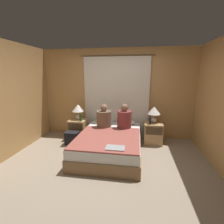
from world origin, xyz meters
TOP-DOWN VIEW (x-y plane):
  - ground_plane at (0.00, 0.00)m, footprint 16.00×16.00m
  - wall_back at (0.00, 1.76)m, footprint 4.39×0.06m
  - curtain_panel at (0.00, 1.70)m, footprint 2.04×0.02m
  - bed at (0.00, 0.64)m, footprint 1.41×2.02m
  - nightstand_left at (-1.04, 1.33)m, footprint 0.47×0.45m
  - nightstand_right at (1.04, 1.33)m, footprint 0.47×0.45m
  - lamp_left at (-1.04, 1.40)m, footprint 0.33×0.33m
  - lamp_right at (1.04, 1.40)m, footprint 0.33×0.33m
  - pillow_left at (-0.31, 1.46)m, footprint 0.49×0.30m
  - pillow_right at (0.31, 1.46)m, footprint 0.49×0.30m
  - blanket_on_bed at (0.00, 0.36)m, footprint 1.35×1.39m
  - person_left_in_bed at (-0.23, 1.09)m, footprint 0.38×0.38m
  - person_right_in_bed at (0.29, 1.09)m, footprint 0.36×0.36m
  - beer_bottle_on_left_stand at (-0.91, 1.22)m, footprint 0.07×0.07m
  - beer_bottle_on_right_stand at (0.94, 1.22)m, footprint 0.06×0.06m
  - laptop_on_bed at (0.23, -0.15)m, footprint 0.35×0.23m
  - backpack_on_floor at (-1.04, 0.90)m, footprint 0.35×0.24m

SIDE VIEW (x-z plane):
  - ground_plane at x=0.00m, z-range 0.00..0.00m
  - backpack_on_floor at x=-1.04m, z-range 0.02..0.37m
  - bed at x=0.00m, z-range 0.00..0.45m
  - nightstand_left at x=-1.04m, z-range 0.00..0.55m
  - nightstand_right at x=1.04m, z-range 0.00..0.55m
  - blanket_on_bed at x=0.00m, z-range 0.45..0.48m
  - laptop_on_bed at x=0.23m, z-range 0.48..0.50m
  - pillow_left at x=-0.31m, z-range 0.45..0.57m
  - pillow_right at x=0.31m, z-range 0.45..0.57m
  - beer_bottle_on_right_stand at x=0.94m, z-range 0.53..0.76m
  - beer_bottle_on_left_stand at x=-0.91m, z-range 0.53..0.76m
  - person_left_in_bed at x=-0.23m, z-range 0.39..1.00m
  - person_right_in_bed at x=0.29m, z-range 0.39..1.02m
  - lamp_left at x=-1.04m, z-range 0.63..1.06m
  - lamp_right at x=1.04m, z-range 0.63..1.06m
  - curtain_panel at x=0.00m, z-range 0.00..2.30m
  - wall_back at x=0.00m, z-range 0.00..2.50m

